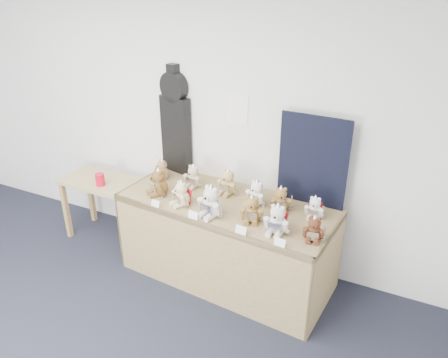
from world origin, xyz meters
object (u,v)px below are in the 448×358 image
at_px(teddy_front_far_right, 277,220).
at_px(teddy_back_right, 281,200).
at_px(teddy_front_far_left, 158,183).
at_px(display_table, 222,223).
at_px(red_cup, 100,180).
at_px(teddy_back_end, 315,208).
at_px(teddy_back_centre_left, 228,183).
at_px(teddy_back_left, 193,177).
at_px(teddy_front_end, 314,229).
at_px(guitar_case, 175,121).
at_px(teddy_front_left, 181,194).
at_px(side_table, 103,190).
at_px(teddy_back_centre_right, 256,194).
at_px(teddy_front_right, 252,210).
at_px(teddy_back_far_left, 162,170).
at_px(teddy_front_centre, 211,202).

height_order(teddy_front_far_right, teddy_back_right, teddy_front_far_right).
bearing_deg(teddy_front_far_left, display_table, 39.75).
height_order(red_cup, teddy_back_end, teddy_back_end).
relative_size(teddy_front_far_left, teddy_back_centre_left, 1.07).
height_order(teddy_front_far_right, teddy_back_left, teddy_front_far_right).
relative_size(display_table, teddy_front_far_right, 7.14).
bearing_deg(teddy_front_end, teddy_back_end, 95.73).
relative_size(guitar_case, teddy_front_left, 4.27).
height_order(side_table, teddy_back_centre_right, teddy_back_centre_right).
bearing_deg(side_table, teddy_front_far_right, -7.80).
relative_size(side_table, teddy_back_left, 3.41).
height_order(teddy_front_right, teddy_back_centre_left, teddy_back_centre_left).
relative_size(red_cup, teddy_front_left, 0.49).
height_order(display_table, teddy_front_far_left, teddy_front_far_left).
bearing_deg(teddy_back_centre_left, teddy_back_left, -167.32).
distance_m(display_table, teddy_back_centre_left, 0.39).
relative_size(display_table, side_table, 2.38).
height_order(teddy_back_centre_left, teddy_back_centre_right, teddy_back_centre_left).
relative_size(teddy_front_end, teddy_back_centre_left, 0.86).
bearing_deg(guitar_case, teddy_front_right, -15.63).
xyz_separation_m(teddy_back_end, teddy_back_far_left, (-1.61, 0.09, 0.00)).
distance_m(teddy_front_right, teddy_back_centre_left, 0.54).
xyz_separation_m(red_cup, teddy_back_centre_left, (1.38, 0.22, 0.16)).
distance_m(teddy_front_centre, teddy_front_end, 0.90).
distance_m(teddy_front_right, teddy_back_right, 0.32).
bearing_deg(teddy_back_centre_right, display_table, -131.78).
height_order(teddy_front_left, teddy_front_centre, teddy_front_centre).
distance_m(display_table, teddy_back_centre_right, 0.42).
bearing_deg(red_cup, teddy_back_end, 3.62).
xyz_separation_m(teddy_back_right, teddy_back_end, (0.30, 0.01, -0.01)).
bearing_deg(teddy_front_far_left, teddy_front_centre, 23.03).
bearing_deg(teddy_back_right, teddy_front_left, 175.65).
bearing_deg(teddy_front_right, teddy_back_centre_right, 87.09).
distance_m(teddy_front_end, teddy_back_far_left, 1.75).
bearing_deg(teddy_back_centre_right, teddy_back_end, 13.56).
height_order(red_cup, teddy_back_far_left, teddy_back_far_left).
height_order(side_table, teddy_front_end, teddy_front_end).
distance_m(teddy_back_left, teddy_back_centre_left, 0.37).
distance_m(teddy_front_far_left, teddy_back_right, 1.16).
xyz_separation_m(teddy_front_left, teddy_back_end, (1.14, 0.31, -0.01)).
xyz_separation_m(guitar_case, teddy_back_centre_right, (1.02, -0.31, -0.44)).
bearing_deg(teddy_back_centre_right, teddy_front_far_right, -34.46).
bearing_deg(side_table, teddy_front_left, -11.68).
bearing_deg(teddy_front_far_right, teddy_back_far_left, 162.11).
bearing_deg(display_table, teddy_back_far_left, 166.72).
relative_size(teddy_front_centre, teddy_front_far_right, 1.11).
height_order(side_table, teddy_front_left, teddy_front_left).
bearing_deg(display_table, teddy_back_right, 23.04).
relative_size(teddy_front_end, teddy_back_far_left, 1.03).
bearing_deg(teddy_front_left, teddy_front_end, 25.99).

